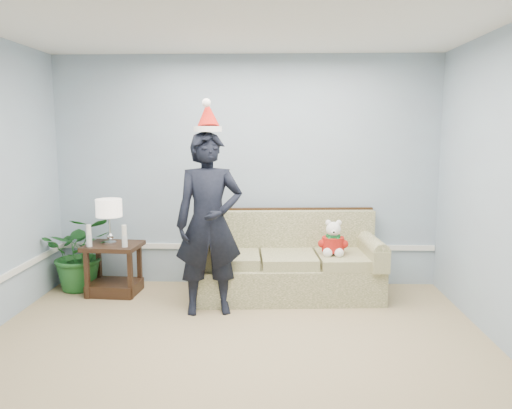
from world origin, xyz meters
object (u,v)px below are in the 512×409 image
object	(u,v)px
houseplant	(81,253)
teddy_bear	(333,242)
sofa	(288,265)
man	(209,224)
side_table	(114,274)
table_lamp	(109,210)

from	to	relation	value
houseplant	teddy_bear	distance (m)	2.89
sofa	man	xyz separation A→B (m)	(-0.81, -0.58, 0.58)
sofa	man	world-z (taller)	man
houseplant	side_table	bearing A→B (deg)	-18.87
sofa	houseplant	bearing A→B (deg)	173.81
sofa	table_lamp	world-z (taller)	table_lamp
sofa	table_lamp	distance (m)	2.09
man	teddy_bear	distance (m)	1.40
sofa	side_table	bearing A→B (deg)	177.54
sofa	houseplant	distance (m)	2.40
sofa	teddy_bear	size ratio (longest dim) A/B	5.26
sofa	houseplant	xyz separation A→B (m)	(-2.39, 0.10, 0.10)
man	teddy_bear	xyz separation A→B (m)	(1.29, 0.46, -0.28)
sofa	man	distance (m)	1.15
table_lamp	houseplant	size ratio (longest dim) A/B	0.58
side_table	houseplant	distance (m)	0.50
houseplant	man	bearing A→B (deg)	-23.46
table_lamp	teddy_bear	size ratio (longest dim) A/B	1.30
side_table	table_lamp	world-z (taller)	table_lamp
side_table	houseplant	world-z (taller)	houseplant
side_table	houseplant	size ratio (longest dim) A/B	0.72
man	side_table	bearing A→B (deg)	144.61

